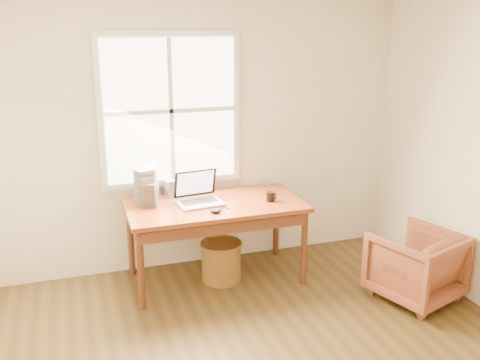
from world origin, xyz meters
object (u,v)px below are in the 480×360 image
(coffee_mug, at_px, (270,197))
(cd_stack_a, at_px, (148,184))
(wicker_stool, at_px, (221,262))
(desk, at_px, (215,206))
(laptop, at_px, (200,188))
(armchair, at_px, (416,265))

(coffee_mug, relative_size, cd_stack_a, 0.29)
(wicker_stool, xyz_separation_m, cd_stack_a, (-0.59, 0.35, 0.72))
(desk, xyz_separation_m, cd_stack_a, (-0.55, 0.31, 0.17))
(cd_stack_a, bearing_deg, wicker_stool, -30.23)
(desk, xyz_separation_m, laptop, (-0.14, 0.02, 0.18))
(armchair, relative_size, wicker_stool, 1.85)
(desk, relative_size, cd_stack_a, 5.22)
(laptop, bearing_deg, desk, -13.78)
(desk, height_order, cd_stack_a, cd_stack_a)
(wicker_stool, relative_size, laptop, 0.84)
(wicker_stool, height_order, cd_stack_a, cd_stack_a)
(armchair, xyz_separation_m, laptop, (-1.69, 0.90, 0.60))
(wicker_stool, height_order, laptop, laptop)
(wicker_stool, relative_size, coffee_mug, 4.13)
(armchair, xyz_separation_m, wicker_stool, (-1.51, 0.85, -0.12))
(laptop, bearing_deg, coffee_mug, -17.07)
(wicker_stool, relative_size, cd_stack_a, 1.19)
(armchair, relative_size, cd_stack_a, 2.20)
(wicker_stool, distance_m, cd_stack_a, 1.00)
(desk, relative_size, wicker_stool, 4.38)
(desk, xyz_separation_m, armchair, (1.55, -0.88, -0.42))
(armchair, bearing_deg, wicker_stool, -47.88)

